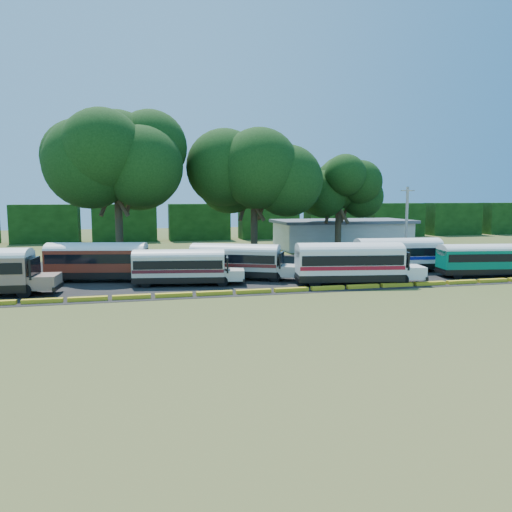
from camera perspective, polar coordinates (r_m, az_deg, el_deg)
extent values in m
plane|color=#394F1A|center=(37.40, 2.31, -4.48)|extent=(160.00, 160.00, 0.00)
cube|color=black|center=(49.10, -0.33, -1.72)|extent=(64.00, 24.00, 0.02)
cube|color=yellow|center=(37.62, -23.23, -4.74)|extent=(2.70, 0.45, 0.30)
cube|color=yellow|center=(37.20, -18.67, -4.67)|extent=(2.70, 0.45, 0.30)
cube|color=yellow|center=(37.03, -14.03, -4.56)|extent=(2.70, 0.45, 0.30)
cube|color=yellow|center=(37.10, -9.38, -4.42)|extent=(2.70, 0.45, 0.30)
cube|color=yellow|center=(37.41, -4.78, -4.26)|extent=(2.70, 0.45, 0.30)
cube|color=yellow|center=(37.96, -0.29, -4.07)|extent=(2.70, 0.45, 0.30)
cube|color=yellow|center=(38.73, 4.05, -3.87)|extent=(2.70, 0.45, 0.30)
cube|color=yellow|center=(39.71, 8.20, -3.65)|extent=(2.70, 0.45, 0.30)
cube|color=yellow|center=(40.90, 12.12, -3.43)|extent=(2.70, 0.45, 0.30)
cube|color=yellow|center=(42.26, 15.81, -3.20)|extent=(2.70, 0.45, 0.30)
cube|color=yellow|center=(43.78, 19.25, -2.98)|extent=(2.70, 0.45, 0.30)
cube|color=yellow|center=(45.45, 22.44, -2.77)|extent=(2.70, 0.45, 0.30)
cube|color=yellow|center=(47.26, 25.40, -2.56)|extent=(2.70, 0.45, 0.30)
cube|color=silver|center=(71.23, 9.82, 2.33)|extent=(18.00, 8.00, 3.60)
cube|color=#505257|center=(71.10, 9.85, 3.94)|extent=(19.00, 9.00, 0.40)
cube|color=black|center=(84.62, -22.90, 3.41)|extent=(10.00, 4.00, 6.00)
cube|color=black|center=(83.45, -14.74, 3.69)|extent=(10.00, 4.00, 6.00)
cube|color=black|center=(84.01, -6.51, 3.89)|extent=(10.00, 4.00, 6.00)
cube|color=black|center=(86.24, 1.45, 4.01)|extent=(10.00, 4.00, 6.00)
cube|color=black|center=(90.04, 8.87, 4.06)|extent=(10.00, 4.00, 6.00)
cube|color=black|center=(95.20, 15.60, 4.04)|extent=(10.00, 4.00, 6.00)
cube|color=black|center=(101.53, 21.55, 3.97)|extent=(10.00, 4.00, 6.00)
cube|color=black|center=(108.82, 26.76, 3.88)|extent=(10.00, 4.00, 6.00)
cylinder|color=black|center=(39.83, -25.00, -3.64)|extent=(1.10, 0.40, 1.07)
cylinder|color=black|center=(42.00, -24.08, -3.08)|extent=(1.10, 0.40, 1.07)
cube|color=#95715E|center=(40.51, -22.96, -2.68)|extent=(2.15, 2.54, 1.02)
cube|color=black|center=(40.54, -23.96, -1.22)|extent=(0.40, 2.47, 1.47)
cube|color=black|center=(40.35, -21.68, -3.27)|extent=(0.44, 2.64, 0.32)
cylinder|color=black|center=(43.41, -12.93, -2.37)|extent=(1.06, 0.48, 1.02)
cylinder|color=black|center=(45.53, -12.42, -1.93)|extent=(1.06, 0.48, 1.02)
cylinder|color=black|center=(45.21, -21.61, -2.32)|extent=(1.06, 0.48, 1.02)
cylinder|color=black|center=(47.25, -20.74, -1.90)|extent=(1.06, 0.48, 1.02)
cube|color=black|center=(45.33, -17.63, -1.93)|extent=(8.70, 4.10, 0.56)
cube|color=maroon|center=(45.17, -17.69, -0.42)|extent=(8.70, 4.10, 1.87)
cube|color=black|center=(45.14, -17.70, -0.14)|extent=(8.38, 4.10, 0.78)
ellipsoid|color=white|center=(45.06, -17.73, 0.76)|extent=(8.70, 4.10, 1.15)
cube|color=maroon|center=(44.21, -11.26, -1.56)|extent=(2.23, 2.55, 0.97)
cube|color=black|center=(44.18, -12.11, -0.28)|extent=(0.60, 2.33, 1.40)
cube|color=black|center=(44.14, -10.13, -2.08)|extent=(0.66, 2.49, 0.31)
cube|color=black|center=(46.61, -22.53, -2.03)|extent=(0.66, 2.49, 0.31)
cylinder|color=black|center=(40.64, -3.87, -2.92)|extent=(0.93, 0.39, 0.90)
cylinder|color=black|center=(42.55, -3.89, -2.47)|extent=(0.93, 0.39, 0.90)
cylinder|color=black|center=(41.07, -12.50, -2.96)|extent=(0.93, 0.39, 0.90)
cylinder|color=black|center=(42.96, -12.13, -2.52)|extent=(0.93, 0.39, 0.90)
cube|color=black|center=(41.70, -8.74, -2.54)|extent=(7.68, 3.40, 0.50)
cube|color=beige|center=(41.54, -8.77, -1.08)|extent=(7.68, 3.40, 1.66)
cube|color=black|center=(41.51, -8.78, -0.81)|extent=(7.40, 3.41, 0.70)
cube|color=#52151D|center=(41.59, -8.76, -1.53)|extent=(7.62, 3.43, 0.27)
ellipsoid|color=white|center=(41.44, -8.79, 0.05)|extent=(7.68, 3.40, 1.02)
cube|color=beige|center=(41.54, -2.51, -2.12)|extent=(1.92, 2.22, 0.86)
cube|color=black|center=(41.40, -3.31, -0.92)|extent=(0.46, 2.08, 1.24)
cube|color=black|center=(41.63, -1.45, -2.60)|extent=(0.51, 2.22, 0.27)
cube|color=black|center=(42.17, -13.72, -2.68)|extent=(0.51, 2.22, 0.27)
cylinder|color=black|center=(42.71, 2.14, -2.39)|extent=(0.98, 0.64, 0.95)
cylinder|color=black|center=(44.70, 2.56, -1.98)|extent=(0.98, 0.64, 0.95)
cylinder|color=black|center=(44.19, -6.17, -2.11)|extent=(0.98, 0.64, 0.95)
cylinder|color=black|center=(46.11, -5.41, -1.73)|extent=(0.98, 0.64, 0.95)
cube|color=black|center=(44.40, -2.38, -1.85)|extent=(8.08, 5.41, 0.52)
cube|color=beige|center=(44.24, -2.38, -0.41)|extent=(8.08, 5.41, 1.74)
cube|color=black|center=(44.22, -2.39, -0.14)|extent=(7.82, 5.33, 0.73)
cube|color=maroon|center=(44.29, -2.38, -0.86)|extent=(8.02, 5.41, 0.29)
ellipsoid|color=white|center=(44.14, -2.39, 0.71)|extent=(8.08, 5.41, 1.07)
cube|color=beige|center=(43.49, 3.72, -1.67)|extent=(2.43, 2.61, 0.90)
cube|color=black|center=(43.44, 2.95, -0.43)|extent=(1.04, 2.05, 1.30)
cube|color=black|center=(43.45, 4.77, -2.19)|extent=(1.13, 2.19, 0.29)
cube|color=black|center=(45.47, -7.10, -1.81)|extent=(1.13, 2.19, 0.29)
cylinder|color=black|center=(42.52, 16.35, -2.64)|extent=(1.10, 0.45, 1.06)
cylinder|color=black|center=(44.63, 15.31, -2.16)|extent=(1.10, 0.45, 1.06)
cylinder|color=black|center=(40.51, 6.73, -2.87)|extent=(1.10, 0.45, 1.06)
cylinder|color=black|center=(42.72, 6.13, -2.35)|extent=(1.10, 0.45, 1.06)
cube|color=black|center=(42.28, 10.54, -2.31)|extent=(9.03, 3.95, 0.59)
cube|color=white|center=(42.10, 10.58, -0.61)|extent=(9.03, 3.95, 1.95)
cube|color=black|center=(42.07, 10.58, -0.30)|extent=(8.69, 3.96, 0.82)
cube|color=#A91021|center=(42.15, 10.56, -1.14)|extent=(8.95, 3.97, 0.32)
ellipsoid|color=white|center=(41.99, 10.61, 0.71)|extent=(9.03, 3.95, 1.20)
cube|color=white|center=(43.92, 17.27, -1.74)|extent=(2.25, 2.60, 1.01)
cube|color=black|center=(43.54, 16.50, -0.40)|extent=(0.53, 2.44, 1.46)
cube|color=black|center=(44.33, 18.33, -2.26)|extent=(0.58, 2.61, 0.32)
cube|color=black|center=(41.39, 4.76, -2.56)|extent=(0.58, 2.61, 0.32)
cylinder|color=black|center=(51.18, 20.29, -1.24)|extent=(1.02, 0.37, 1.00)
cylinder|color=black|center=(53.05, 19.19, -0.92)|extent=(1.02, 0.37, 1.00)
cylinder|color=black|center=(48.32, 13.19, -1.45)|extent=(1.02, 0.37, 1.00)
cylinder|color=black|center=(50.30, 12.31, -1.11)|extent=(1.02, 0.37, 1.00)
cube|color=black|center=(50.39, 15.82, -1.02)|extent=(8.37, 3.21, 0.55)
cube|color=white|center=(50.25, 15.87, 0.31)|extent=(8.37, 3.21, 1.83)
cube|color=black|center=(50.22, 15.88, 0.56)|extent=(8.05, 3.24, 0.77)
cube|color=#0D148B|center=(50.29, 15.85, -0.10)|extent=(8.29, 3.24, 0.30)
ellipsoid|color=white|center=(50.15, 15.90, 1.35)|extent=(8.37, 3.21, 1.12)
cube|color=white|center=(52.58, 20.81, -0.56)|extent=(1.98, 2.35, 0.95)
cube|color=black|center=(52.16, 20.25, 0.48)|extent=(0.35, 2.30, 1.37)
cube|color=black|center=(53.04, 21.59, -0.97)|extent=(0.39, 2.45, 0.30)
cube|color=black|center=(48.90, 11.49, -1.25)|extent=(0.39, 2.45, 0.30)
cylinder|color=black|center=(52.58, 27.05, -1.41)|extent=(0.94, 0.38, 0.91)
cylinder|color=black|center=(47.85, 22.00, -1.91)|extent=(0.94, 0.38, 0.91)
cylinder|color=black|center=(49.57, 20.98, -1.58)|extent=(0.94, 0.38, 0.91)
cube|color=black|center=(49.92, 24.20, -1.51)|extent=(7.70, 3.31, 0.50)
cube|color=#037957|center=(49.79, 24.26, -0.29)|extent=(7.70, 3.31, 1.66)
cube|color=black|center=(49.77, 24.27, -0.06)|extent=(7.42, 3.32, 0.70)
ellipsoid|color=white|center=(49.70, 24.31, 0.67)|extent=(7.70, 3.31, 1.02)
cube|color=black|center=(48.24, 20.38, -1.72)|extent=(0.48, 2.23, 0.27)
cylinder|color=#392D1C|center=(54.97, -15.37, 3.16)|extent=(0.80, 0.80, 8.03)
cylinder|color=#392D1C|center=(55.28, -14.20, 6.79)|extent=(1.40, 2.87, 4.57)
cylinder|color=#392D1C|center=(55.75, -16.48, 6.71)|extent=(2.19, 2.50, 4.57)
cylinder|color=#392D1C|center=(53.60, -15.78, 6.74)|extent=(2.92, 0.94, 4.57)
ellipsoid|color=black|center=(55.04, -15.63, 11.15)|extent=(12.43, 12.43, 9.11)
cylinder|color=#392D1C|center=(58.72, -0.21, 3.06)|extent=(0.80, 0.80, 6.85)
cylinder|color=#392D1C|center=(59.32, 0.85, 5.93)|extent=(1.28, 2.52, 3.93)
cylinder|color=#392D1C|center=(59.20, -1.34, 5.93)|extent=(1.96, 2.21, 3.93)
cylinder|color=#392D1C|center=(57.30, -0.14, 5.90)|extent=(2.56, 0.87, 3.93)
ellipsoid|color=black|center=(58.65, -0.21, 9.52)|extent=(11.55, 11.55, 8.47)
cylinder|color=#392D1C|center=(64.06, 9.37, 2.90)|extent=(0.80, 0.80, 5.99)
cylinder|color=#392D1C|center=(64.82, 10.26, 5.20)|extent=(1.18, 2.27, 3.46)
cylinder|color=#392D1C|center=(64.33, 8.31, 5.23)|extent=(1.78, 2.01, 3.46)
cylinder|color=#392D1C|center=(62.66, 9.68, 5.16)|extent=(2.29, 0.82, 3.46)
ellipsoid|color=black|center=(63.92, 9.47, 8.14)|extent=(8.40, 8.40, 6.16)
cylinder|color=gray|center=(56.13, 16.81, 3.34)|extent=(0.30, 0.30, 8.33)
cube|color=gray|center=(56.04, 16.95, 7.17)|extent=(1.60, 0.12, 0.12)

